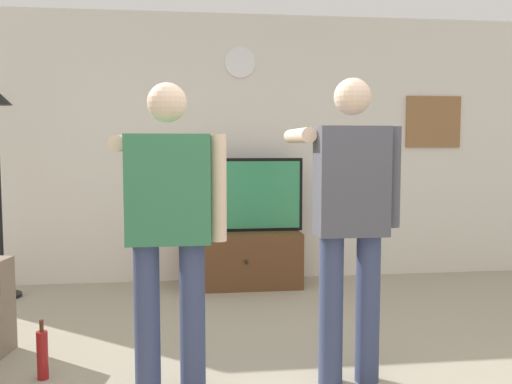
{
  "coord_description": "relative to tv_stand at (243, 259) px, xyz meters",
  "views": [
    {
      "loc": [
        -0.47,
        -2.76,
        1.39
      ],
      "look_at": [
        0.02,
        1.2,
        1.05
      ],
      "focal_mm": 39.0,
      "sensor_mm": 36.0,
      "label": 1
    }
  ],
  "objects": [
    {
      "name": "framed_picture",
      "position": [
        2.06,
        0.3,
        1.36
      ],
      "size": [
        0.6,
        0.04,
        0.54
      ],
      "primitive_type": "cube",
      "color": "olive"
    },
    {
      "name": "wall_clock",
      "position": [
        0.0,
        0.29,
        1.94
      ],
      "size": [
        0.31,
        0.03,
        0.31
      ],
      "primitive_type": "cylinder",
      "rotation": [
        1.57,
        0.0,
        0.0
      ],
      "color": "white"
    },
    {
      "name": "person_standing_nearer_couch",
      "position": [
        0.39,
        -2.28,
        0.73
      ],
      "size": [
        0.58,
        0.78,
        1.76
      ],
      "color": "#384266",
      "rests_on": "ground_plane"
    },
    {
      "name": "television",
      "position": [
        0.0,
        0.05,
        0.63
      ],
      "size": [
        1.18,
        0.07,
        0.72
      ],
      "color": "black",
      "rests_on": "tv_stand"
    },
    {
      "name": "back_wall",
      "position": [
        -0.07,
        0.35,
        1.08
      ],
      "size": [
        6.4,
        0.1,
        2.7
      ],
      "primitive_type": "cube",
      "color": "silver",
      "rests_on": "ground_plane"
    },
    {
      "name": "tv_stand",
      "position": [
        0.0,
        0.0,
        0.0
      ],
      "size": [
        1.11,
        0.53,
        0.54
      ],
      "color": "brown",
      "rests_on": "ground_plane"
    },
    {
      "name": "person_standing_nearer_lamp",
      "position": [
        -0.65,
        -2.35,
        0.71
      ],
      "size": [
        0.63,
        0.78,
        1.72
      ],
      "color": "#384266",
      "rests_on": "ground_plane"
    },
    {
      "name": "beverage_bottle",
      "position": [
        -1.41,
        -2.03,
        -0.12
      ],
      "size": [
        0.07,
        0.07,
        0.36
      ],
      "color": "maroon",
      "rests_on": "ground_plane"
    }
  ]
}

